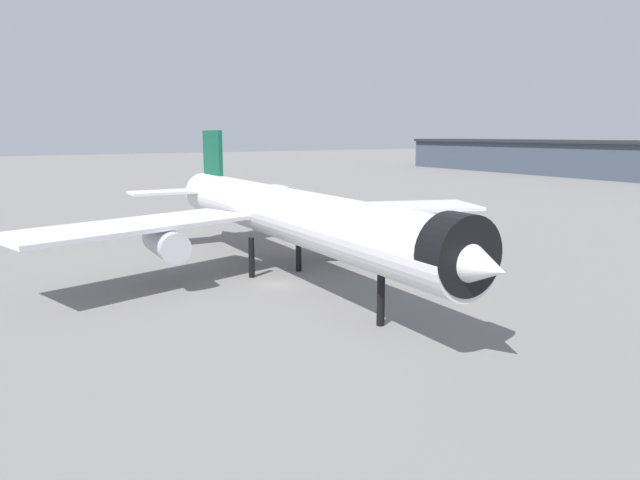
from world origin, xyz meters
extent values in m
plane|color=slate|center=(0.00, 0.00, 0.00)|extent=(900.00, 900.00, 0.00)
cylinder|color=white|center=(-1.14, 2.15, 7.59)|extent=(58.06, 11.88, 5.84)
cone|color=white|center=(27.59, -0.89, 7.59)|extent=(6.99, 6.37, 5.72)
cone|color=white|center=(-29.86, 5.18, 7.59)|extent=(8.13, 6.31, 5.55)
cylinder|color=black|center=(26.42, -0.77, 8.03)|extent=(3.23, 6.14, 5.90)
cube|color=white|center=(-3.88, 18.44, 6.86)|extent=(19.03, 27.51, 0.47)
cylinder|color=#B7BAC1|center=(-2.83, 15.19, 4.93)|extent=(8.38, 4.04, 3.21)
cube|color=white|center=(-7.23, -13.22, 6.86)|extent=(14.43, 27.35, 0.47)
cylinder|color=#B7BAC1|center=(-5.52, -10.26, 4.93)|extent=(8.38, 4.04, 3.21)
cube|color=#0F5138|center=(-25.26, 4.70, 12.26)|extent=(6.95, 1.31, 9.34)
cube|color=white|center=(-25.71, 11.44, 8.18)|extent=(6.26, 10.89, 0.35)
cube|color=white|center=(-27.11, -1.80, 8.18)|extent=(6.26, 10.89, 0.35)
cylinder|color=black|center=(17.25, 0.20, 2.34)|extent=(0.70, 0.70, 4.67)
cylinder|color=black|center=(-3.69, 5.50, 2.34)|extent=(0.70, 0.70, 4.67)
cylinder|color=black|center=(-4.33, -0.60, 2.34)|extent=(0.70, 0.70, 4.67)
cube|color=black|center=(-34.94, 22.72, 0.50)|extent=(2.88, 3.58, 0.30)
cube|color=red|center=(-35.38, 23.58, 1.25)|extent=(2.01, 1.87, 1.20)
cube|color=#1E2D38|center=(-35.64, 24.09, 1.49)|extent=(1.23, 0.68, 0.60)
cube|color=red|center=(-34.68, 22.21, 1.10)|extent=(2.30, 2.44, 0.90)
cylinder|color=black|center=(-36.16, 23.36, 0.35)|extent=(0.57, 0.75, 0.70)
cylinder|color=black|center=(-34.74, 24.08, 0.35)|extent=(0.57, 0.75, 0.70)
cylinder|color=black|center=(-35.14, 21.36, 0.35)|extent=(0.57, 0.75, 0.70)
cylinder|color=black|center=(-33.72, 22.09, 0.35)|extent=(0.57, 0.75, 0.70)
cone|color=#F2600C|center=(-13.69, 35.67, 0.35)|extent=(0.56, 0.56, 0.70)
camera|label=1|loc=(53.04, -31.75, 16.32)|focal=32.21mm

